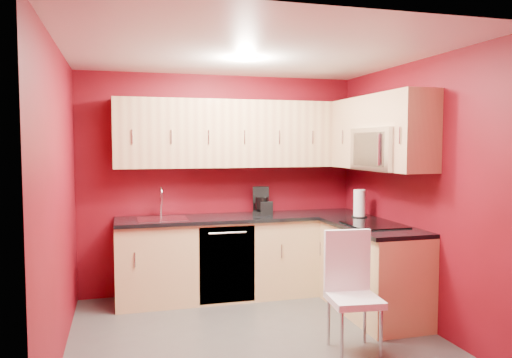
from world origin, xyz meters
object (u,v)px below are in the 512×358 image
sink (162,216)px  napkin_holder (267,208)px  microwave (386,149)px  dining_chair (354,293)px  paper_towel (359,203)px  coffee_maker (261,201)px

sink → napkin_holder: size_ratio=3.51×
microwave → dining_chair: size_ratio=0.77×
paper_towel → dining_chair: 1.57m
sink → dining_chair: 2.28m
coffee_maker → napkin_holder: size_ratio=2.08×
coffee_maker → dining_chair: bearing=-64.9°
napkin_holder → paper_towel: 1.03m
microwave → napkin_holder: microwave is taller
sink → dining_chair: size_ratio=0.53×
microwave → paper_towel: size_ratio=2.52×
napkin_holder → paper_towel: bearing=-25.5°
sink → dining_chair: sink is taller
coffee_maker → dining_chair: 1.93m
dining_chair → napkin_holder: bearing=103.7°
sink → dining_chair: bearing=-51.3°
microwave → coffee_maker: 1.57m
coffee_maker → paper_towel: coffee_maker is taller
paper_towel → dining_chair: paper_towel is taller
coffee_maker → microwave: bearing=-31.5°
sink → paper_towel: bearing=-12.3°
coffee_maker → napkin_holder: (0.04, -0.09, -0.08)m
paper_towel → sink: bearing=167.7°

